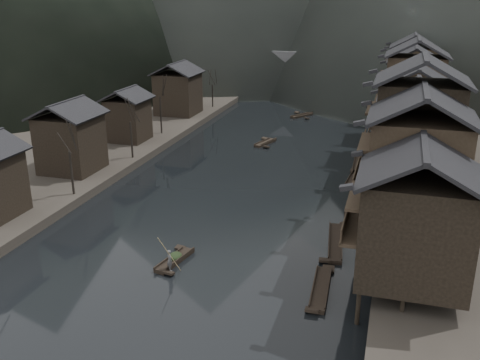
% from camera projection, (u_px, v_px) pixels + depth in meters
% --- Properties ---
extents(water, '(300.00, 300.00, 0.00)m').
position_uv_depth(water, '(209.00, 234.00, 48.86)').
color(water, black).
rests_on(water, ground).
extents(left_bank, '(40.00, 200.00, 1.20)m').
position_uv_depth(left_bank, '(98.00, 113.00, 94.15)').
color(left_bank, '#2D2823').
rests_on(left_bank, ground).
extents(stilt_houses, '(9.00, 67.60, 16.07)m').
position_uv_depth(stilt_houses, '(415.00, 107.00, 58.91)').
color(stilt_houses, black).
rests_on(stilt_houses, ground).
extents(left_houses, '(8.10, 53.20, 8.73)m').
position_uv_depth(left_houses, '(113.00, 113.00, 70.61)').
color(left_houses, black).
rests_on(left_houses, left_bank).
extents(bare_trees, '(3.88, 60.77, 7.75)m').
position_uv_depth(bare_trees, '(122.00, 116.00, 65.81)').
color(bare_trees, black).
rests_on(bare_trees, left_bank).
extents(moored_sampans, '(3.09, 51.03, 0.47)m').
position_uv_depth(moored_sampans, '(354.00, 190.00, 59.03)').
color(moored_sampans, black).
rests_on(moored_sampans, water).
extents(midriver_boats, '(4.78, 24.12, 0.44)m').
position_uv_depth(midriver_boats, '(286.00, 127.00, 85.85)').
color(midriver_boats, black).
rests_on(midriver_boats, water).
extents(stone_bridge, '(40.00, 6.00, 9.00)m').
position_uv_depth(stone_bridge, '(324.00, 70.00, 112.15)').
color(stone_bridge, '#4C4C4F').
rests_on(stone_bridge, ground).
extents(hero_sampan, '(1.84, 4.94, 0.43)m').
position_uv_depth(hero_sampan, '(175.00, 260.00, 43.67)').
color(hero_sampan, black).
rests_on(hero_sampan, water).
extents(cargo_heap, '(1.07, 1.40, 0.64)m').
position_uv_depth(cargo_heap, '(175.00, 253.00, 43.70)').
color(cargo_heap, black).
rests_on(cargo_heap, hero_sampan).
extents(boatman, '(0.76, 0.75, 1.76)m').
position_uv_depth(boatman, '(170.00, 258.00, 41.70)').
color(boatman, '#4C4C4E').
rests_on(boatman, hero_sampan).
extents(bamboo_pole, '(1.52, 1.71, 4.10)m').
position_uv_depth(bamboo_pole, '(170.00, 224.00, 40.66)').
color(bamboo_pole, '#8C7A51').
rests_on(bamboo_pole, boatman).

